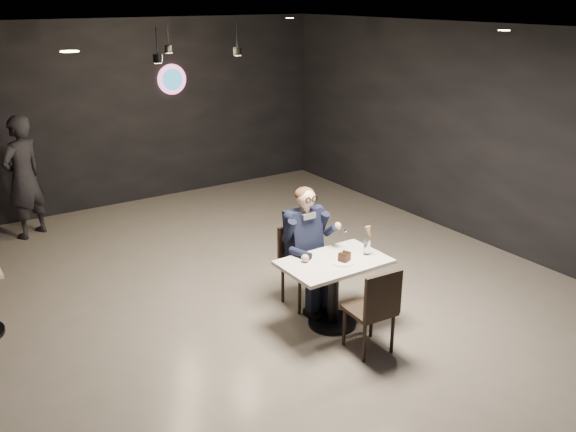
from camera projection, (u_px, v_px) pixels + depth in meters
floor at (275, 305)px, 6.96m from camera, size 9.00×9.00×0.00m
wall_sign at (172, 79)px, 10.19m from camera, size 0.50×0.06×0.50m
pendant_lights at (187, 34)px, 7.54m from camera, size 1.40×1.20×0.36m
main_table at (333, 293)px, 6.44m from camera, size 1.10×0.70×0.75m
chair_far at (304, 267)px, 6.84m from camera, size 0.42×0.46×0.92m
chair_near at (369, 308)px, 5.96m from camera, size 0.45×0.49×0.92m
seated_man at (304, 246)px, 6.76m from camera, size 0.60×0.80×1.44m
dessert_plate at (343, 262)px, 6.27m from camera, size 0.23×0.23×0.01m
cake_slice at (344, 257)px, 6.27m from camera, size 0.14×0.12×0.08m
mint_leaf at (345, 255)px, 6.23m from camera, size 0.06×0.04×0.01m
sundae_glass at (367, 247)px, 6.44m from camera, size 0.07×0.07×0.16m
wafer_cone at (369, 232)px, 6.40m from camera, size 0.08×0.08×0.13m
passerby at (23, 177)px, 8.68m from camera, size 0.78×0.71×1.78m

